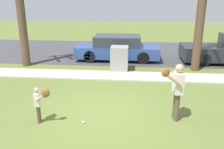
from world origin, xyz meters
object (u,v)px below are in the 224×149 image
object	(u,v)px
person_adult	(177,87)
street_tree_near	(202,6)
baseball	(83,122)
street_tree_far	(20,1)
utility_cabinet	(119,59)
person_child	(40,100)
parked_wagon_blue	(117,48)

from	to	relation	value
person_adult	street_tree_near	xyz separation A→B (m)	(1.74, 5.07, 1.96)
baseball	street_tree_far	size ratio (longest dim) A/B	0.01
person_adult	utility_cabinet	distance (m)	5.01
street_tree_near	street_tree_far	xyz separation A→B (m)	(-8.38, 0.01, 0.18)
person_adult	person_child	distance (m)	3.77
utility_cabinet	street_tree_far	xyz separation A→B (m)	(-4.77, 0.45, 2.58)
baseball	utility_cabinet	distance (m)	5.17
street_tree_far	baseball	bearing A→B (deg)	-53.54
person_child	baseball	size ratio (longest dim) A/B	14.61
utility_cabinet	parked_wagon_blue	bearing A→B (deg)	96.65
baseball	parked_wagon_blue	world-z (taller)	parked_wagon_blue
baseball	street_tree_near	distance (m)	7.60
utility_cabinet	street_tree_near	xyz separation A→B (m)	(3.61, 0.44, 2.40)
baseball	parked_wagon_blue	distance (m)	7.20
baseball	parked_wagon_blue	bearing A→B (deg)	86.54
person_adult	utility_cabinet	size ratio (longest dim) A/B	1.42
street_tree_near	parked_wagon_blue	size ratio (longest dim) A/B	1.25
utility_cabinet	street_tree_near	distance (m)	4.36
person_adult	utility_cabinet	xyz separation A→B (m)	(-1.87, 4.63, -0.44)
person_child	utility_cabinet	distance (m)	5.48
parked_wagon_blue	street_tree_near	bearing A→B (deg)	157.24
person_adult	baseball	size ratio (longest dim) A/B	22.35
person_adult	street_tree_far	xyz separation A→B (m)	(-6.65, 5.08, 2.14)
parked_wagon_blue	utility_cabinet	bearing A→B (deg)	96.65
person_adult	parked_wagon_blue	size ratio (longest dim) A/B	0.37
person_adult	street_tree_near	world-z (taller)	street_tree_near
baseball	person_adult	bearing A→B (deg)	10.45
baseball	street_tree_near	bearing A→B (deg)	52.31
baseball	utility_cabinet	world-z (taller)	utility_cabinet
utility_cabinet	parked_wagon_blue	distance (m)	2.07
person_adult	parked_wagon_blue	distance (m)	7.02
person_child	street_tree_near	world-z (taller)	street_tree_near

